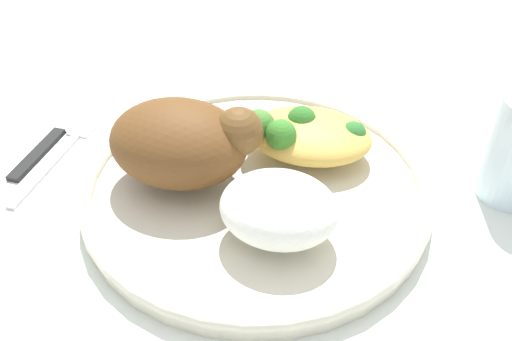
% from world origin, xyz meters
% --- Properties ---
extents(ground_plane, '(2.00, 2.00, 0.00)m').
position_xyz_m(ground_plane, '(0.00, 0.00, 0.00)').
color(ground_plane, silver).
extents(plate, '(0.29, 0.29, 0.02)m').
position_xyz_m(plate, '(0.00, 0.00, 0.01)').
color(plate, beige).
rests_on(plate, ground_plane).
extents(roasted_chicken, '(0.12, 0.09, 0.07)m').
position_xyz_m(roasted_chicken, '(-0.06, -0.01, 0.05)').
color(roasted_chicken, brown).
rests_on(roasted_chicken, plate).
extents(rice_pile, '(0.09, 0.07, 0.05)m').
position_xyz_m(rice_pile, '(0.03, -0.05, 0.04)').
color(rice_pile, white).
rests_on(rice_pile, plate).
extents(mac_cheese_with_broccoli, '(0.11, 0.08, 0.04)m').
position_xyz_m(mac_cheese_with_broccoli, '(0.03, 0.05, 0.04)').
color(mac_cheese_with_broccoli, '#E0B54E').
rests_on(mac_cheese_with_broccoli, plate).
extents(fork, '(0.02, 0.14, 0.01)m').
position_xyz_m(fork, '(-0.19, 0.02, 0.00)').
color(fork, silver).
rests_on(fork, ground_plane).
extents(knife, '(0.02, 0.19, 0.01)m').
position_xyz_m(knife, '(-0.21, 0.05, 0.00)').
color(knife, black).
rests_on(knife, ground_plane).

